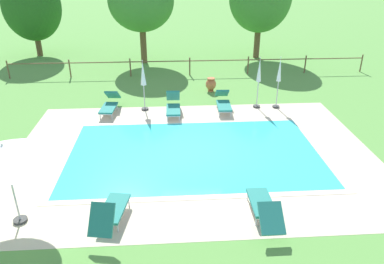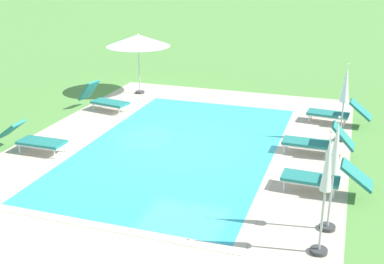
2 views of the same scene
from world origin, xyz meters
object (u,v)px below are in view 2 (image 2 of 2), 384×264
Objects in this scene: sun_lounger_south_near_corner at (337,113)px; patio_umbrella_closed_row_mid_west at (335,160)px; sun_lounger_north_near_steps at (317,141)px; patio_umbrella_closed_row_west at (345,90)px; patio_umbrella_open_foreground at (138,41)px; sun_lounger_north_end at (104,99)px; sun_lounger_north_far at (324,178)px; patio_umbrella_closed_row_centre at (326,179)px; sun_lounger_north_mid at (32,139)px.

patio_umbrella_closed_row_mid_west is at bearing 1.24° from sun_lounger_south_near_corner.
patio_umbrella_closed_row_west is (-1.29, 0.57, 1.14)m from sun_lounger_north_near_steps.
patio_umbrella_closed_row_mid_west is (5.18, -0.02, -0.03)m from patio_umbrella_closed_row_west.
patio_umbrella_closed_row_mid_west is at bearing 43.51° from patio_umbrella_open_foreground.
sun_lounger_north_near_steps is 8.51m from patio_umbrella_open_foreground.
patio_umbrella_closed_row_mid_west reaches higher than sun_lounger_south_near_corner.
patio_umbrella_open_foreground is at bearing -100.55° from sun_lounger_south_near_corner.
sun_lounger_north_near_steps is 7.66m from sun_lounger_north_end.
patio_umbrella_open_foreground is (-6.54, -7.51, 1.71)m from sun_lounger_north_far.
sun_lounger_north_near_steps is 4.93m from patio_umbrella_closed_row_centre.
patio_umbrella_closed_row_mid_west is at bearing 78.57° from sun_lounger_north_mid.
sun_lounger_south_near_corner reaches higher than sun_lounger_north_far.
sun_lounger_north_mid is 0.99× the size of sun_lounger_south_near_corner.
patio_umbrella_closed_row_west is 5.18m from patio_umbrella_closed_row_mid_west.
patio_umbrella_closed_row_centre is at bearing 2.75° from sun_lounger_north_far.
patio_umbrella_closed_row_centre is at bearing -1.09° from patio_umbrella_closed_row_west.
patio_umbrella_closed_row_centre is at bearing -6.02° from patio_umbrella_closed_row_mid_west.
sun_lounger_north_end is 0.78× the size of patio_umbrella_open_foreground.
patio_umbrella_closed_row_west is at bearing 69.09° from patio_umbrella_open_foreground.
sun_lounger_south_near_corner is 0.88× the size of patio_umbrella_closed_row_west.
patio_umbrella_open_foreground reaches higher than sun_lounger_north_near_steps.
patio_umbrella_closed_row_west reaches higher than sun_lounger_north_end.
sun_lounger_north_mid is at bearing -107.61° from patio_umbrella_closed_row_centre.
patio_umbrella_closed_row_mid_west is at bearing 173.98° from patio_umbrella_closed_row_centre.
patio_umbrella_closed_row_west is (-3.56, 8.05, 1.16)m from sun_lounger_north_mid.
sun_lounger_north_mid and sun_lounger_north_far have the same top height.
patio_umbrella_closed_row_mid_west is (1.62, 8.03, 1.13)m from sun_lounger_north_mid.
patio_umbrella_closed_row_centre is (7.62, 0.05, 1.12)m from sun_lounger_south_near_corner.
sun_lounger_north_end is 10.34m from patio_umbrella_closed_row_centre.
patio_umbrella_open_foreground is at bearing 177.36° from sun_lounger_north_mid.
patio_umbrella_closed_row_west is (1.55, 0.17, 1.16)m from sun_lounger_south_near_corner.
sun_lounger_north_mid is at bearing -90.16° from sun_lounger_north_far.
patio_umbrella_closed_row_west is at bearing 86.39° from sun_lounger_north_end.
patio_umbrella_closed_row_centre is (4.78, 0.46, 1.11)m from sun_lounger_north_near_steps.
patio_umbrella_open_foreground is 1.07× the size of patio_umbrella_closed_row_west.
patio_umbrella_closed_row_centre reaches higher than patio_umbrella_closed_row_west.
sun_lounger_north_mid is at bearing -57.07° from sun_lounger_south_near_corner.
sun_lounger_south_near_corner is 7.90m from patio_umbrella_open_foreground.
patio_umbrella_open_foreground reaches higher than sun_lounger_south_near_corner.
sun_lounger_north_far is 0.88× the size of patio_umbrella_closed_row_west.
patio_umbrella_closed_row_mid_west is 0.99× the size of patio_umbrella_closed_row_centre.
patio_umbrella_open_foreground is at bearing -139.81° from patio_umbrella_closed_row_centre.
sun_lounger_north_far is 1.97m from patio_umbrella_closed_row_mid_west.
sun_lounger_north_far is 3.77m from patio_umbrella_closed_row_west.
patio_umbrella_closed_row_west is 6.08m from patio_umbrella_closed_row_centre.
sun_lounger_north_near_steps is at bearing -171.67° from sun_lounger_north_far.
sun_lounger_north_far is (0.02, 7.81, -0.00)m from sun_lounger_north_mid.
sun_lounger_north_mid is 0.87× the size of patio_umbrella_closed_row_west.
patio_umbrella_open_foreground is at bearing -120.63° from sun_lounger_north_near_steps.
patio_umbrella_closed_row_mid_west is at bearing 8.04° from sun_lounger_north_near_steps.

